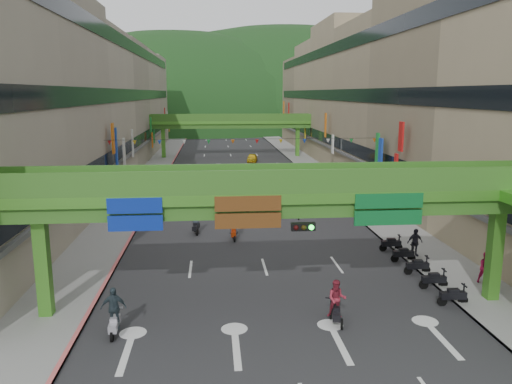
{
  "coord_description": "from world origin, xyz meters",
  "views": [
    {
      "loc": [
        -3.03,
        -16.84,
        10.47
      ],
      "look_at": [
        0.0,
        18.0,
        3.5
      ],
      "focal_mm": 35.0,
      "sensor_mm": 36.0,
      "label": 1
    }
  ],
  "objects_px": {
    "car_silver": "(220,187)",
    "car_yellow": "(252,158)",
    "pedestrian_red": "(486,270)",
    "scooter_rider_near": "(196,223)",
    "overpass_near": "(300,209)",
    "scooter_rider_mid": "(337,302)"
  },
  "relations": [
    {
      "from": "overpass_near",
      "to": "car_yellow",
      "type": "distance_m",
      "value": 54.1
    },
    {
      "from": "car_yellow",
      "to": "pedestrian_red",
      "type": "relative_size",
      "value": 2.08
    },
    {
      "from": "scooter_rider_mid",
      "to": "car_yellow",
      "type": "distance_m",
      "value": 55.13
    },
    {
      "from": "scooter_rider_near",
      "to": "car_silver",
      "type": "height_order",
      "value": "scooter_rider_near"
    },
    {
      "from": "scooter_rider_mid",
      "to": "overpass_near",
      "type": "bearing_deg",
      "value": 141.08
    },
    {
      "from": "car_yellow",
      "to": "scooter_rider_near",
      "type": "bearing_deg",
      "value": -92.2
    },
    {
      "from": "pedestrian_red",
      "to": "car_silver",
      "type": "bearing_deg",
      "value": 125.18
    },
    {
      "from": "car_silver",
      "to": "car_yellow",
      "type": "xyz_separation_m",
      "value": [
        5.37,
        24.24,
        -0.05
      ]
    },
    {
      "from": "scooter_rider_near",
      "to": "scooter_rider_mid",
      "type": "bearing_deg",
      "value": -66.22
    },
    {
      "from": "pedestrian_red",
      "to": "scooter_rider_near",
      "type": "bearing_deg",
      "value": 151.48
    },
    {
      "from": "car_yellow",
      "to": "overpass_near",
      "type": "bearing_deg",
      "value": -83.78
    },
    {
      "from": "car_silver",
      "to": "car_yellow",
      "type": "bearing_deg",
      "value": 72.01
    },
    {
      "from": "overpass_near",
      "to": "pedestrian_red",
      "type": "xyz_separation_m",
      "value": [
        10.9,
        2.62,
        -4.33
      ]
    },
    {
      "from": "car_silver",
      "to": "pedestrian_red",
      "type": "bearing_deg",
      "value": -67.73
    },
    {
      "from": "overpass_near",
      "to": "scooter_rider_near",
      "type": "distance_m",
      "value": 15.95
    },
    {
      "from": "overpass_near",
      "to": "scooter_rider_mid",
      "type": "xyz_separation_m",
      "value": [
        1.57,
        -1.27,
        -4.1
      ]
    },
    {
      "from": "scooter_rider_mid",
      "to": "pedestrian_red",
      "type": "xyz_separation_m",
      "value": [
        9.33,
        3.88,
        -0.23
      ]
    },
    {
      "from": "overpass_near",
      "to": "car_yellow",
      "type": "bearing_deg",
      "value": 87.81
    },
    {
      "from": "scooter_rider_mid",
      "to": "car_yellow",
      "type": "bearing_deg",
      "value": 89.48
    },
    {
      "from": "car_silver",
      "to": "pedestrian_red",
      "type": "distance_m",
      "value": 30.51
    },
    {
      "from": "scooter_rider_near",
      "to": "scooter_rider_mid",
      "type": "relative_size",
      "value": 0.88
    },
    {
      "from": "overpass_near",
      "to": "scooter_rider_mid",
      "type": "relative_size",
      "value": 13.19
    }
  ]
}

